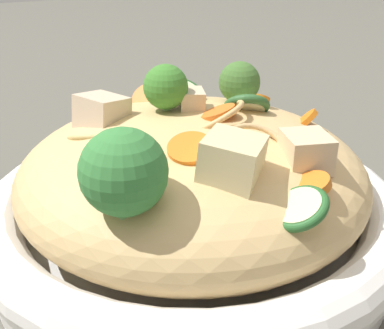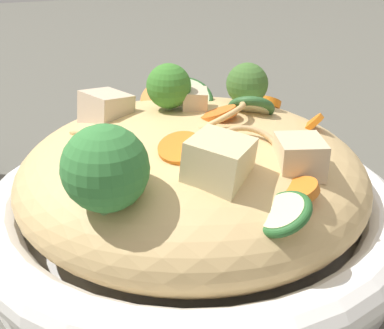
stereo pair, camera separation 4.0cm
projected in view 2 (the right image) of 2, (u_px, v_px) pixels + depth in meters
The scene contains 7 objects.
ground_plane at pixel (192, 246), 0.44m from camera, with size 3.00×3.00×0.00m, color #56554B.
serving_bowl at pixel (192, 217), 0.43m from camera, with size 0.33×0.33×0.05m.
noodle_heap at pixel (192, 176), 0.41m from camera, with size 0.27×0.27×0.11m.
broccoli_florets at pixel (154, 131), 0.35m from camera, with size 0.19×0.15×0.06m.
carrot_coins at pixel (226, 128), 0.39m from camera, with size 0.15×0.21×0.03m.
zucchini_slices at pixel (226, 124), 0.40m from camera, with size 0.08×0.21×0.05m.
chicken_chunks at pixel (198, 139), 0.36m from camera, with size 0.14×0.17×0.04m.
Camera 2 is at (-0.13, -0.34, 0.25)m, focal length 49.33 mm.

